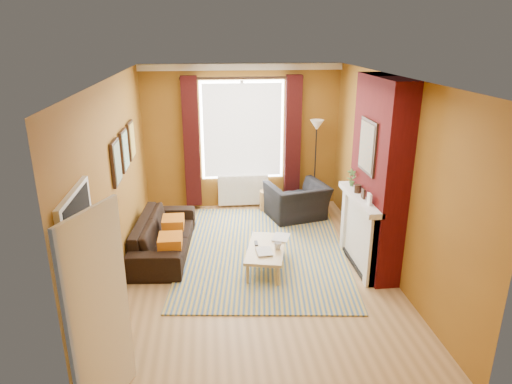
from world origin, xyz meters
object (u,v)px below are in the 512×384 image
(sofa, at_px, (164,235))
(armchair, at_px, (297,201))
(coffee_table, at_px, (266,250))
(wicker_stool, at_px, (268,201))
(floor_lamp, at_px, (316,140))

(sofa, xyz_separation_m, armchair, (2.38, 1.16, 0.04))
(coffee_table, distance_m, wicker_stool, 2.37)
(sofa, relative_size, wicker_stool, 4.88)
(wicker_stool, xyz_separation_m, floor_lamp, (0.92, 0.01, 1.20))
(wicker_stool, relative_size, floor_lamp, 0.23)
(coffee_table, relative_size, wicker_stool, 2.78)
(armchair, distance_m, wicker_stool, 0.69)
(wicker_stool, distance_m, floor_lamp, 1.52)
(floor_lamp, bearing_deg, coffee_table, -118.21)
(armchair, distance_m, floor_lamp, 1.25)
(floor_lamp, bearing_deg, sofa, -149.81)
(sofa, distance_m, coffee_table, 1.71)
(armchair, height_order, wicker_stool, armchair)
(sofa, relative_size, coffee_table, 1.75)
(wicker_stool, bearing_deg, coffee_table, -98.26)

